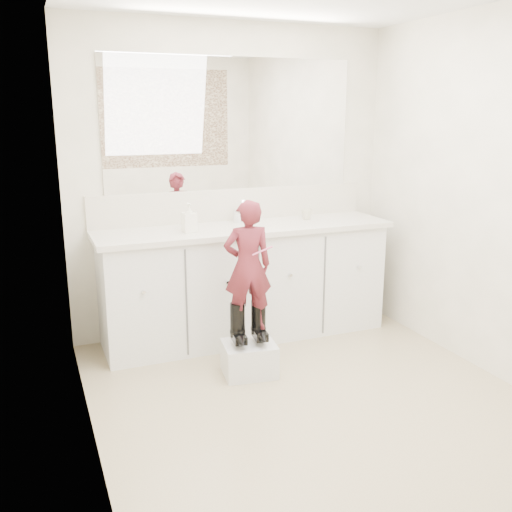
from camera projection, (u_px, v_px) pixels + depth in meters
name	position (u px, v px, depth m)	size (l,w,h in m)	color
floor	(318.00, 405.00, 3.47)	(3.00, 3.00, 0.00)	#998164
wall_back	(232.00, 181.00, 4.52)	(2.60, 2.60, 0.00)	beige
wall_left	(81.00, 228.00, 2.70)	(3.00, 3.00, 0.00)	beige
wall_right	(503.00, 198.00, 3.65)	(3.00, 3.00, 0.00)	beige
vanity_cabinet	(245.00, 284.00, 4.46)	(2.20, 0.55, 0.85)	silver
countertop	(246.00, 229.00, 4.34)	(2.28, 0.58, 0.04)	beige
backsplash	(233.00, 204.00, 4.55)	(2.28, 0.03, 0.25)	beige
mirror	(232.00, 124.00, 4.40)	(2.00, 0.02, 1.00)	white
faucet	(238.00, 216.00, 4.47)	(0.08, 0.08, 0.10)	silver
cup	(307.00, 214.00, 4.60)	(0.09, 0.09, 0.08)	beige
soap_bottle	(189.00, 218.00, 4.11)	(0.09, 0.10, 0.21)	white
step_stool	(249.00, 359.00, 3.86)	(0.35, 0.29, 0.22)	silver
boot_left	(238.00, 324.00, 3.79)	(0.11, 0.19, 0.29)	black
boot_right	(258.00, 321.00, 3.84)	(0.11, 0.19, 0.29)	black
toddler	(248.00, 266.00, 3.72)	(0.32, 0.21, 0.87)	#9A2F3C
toothbrush	(262.00, 251.00, 3.64)	(0.01, 0.01, 0.14)	#E15786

